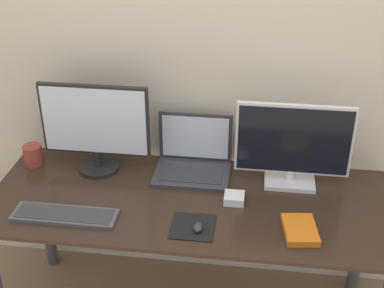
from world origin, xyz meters
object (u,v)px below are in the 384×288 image
at_px(laptop, 193,158).
at_px(mouse, 198,227).
at_px(monitor_left, 95,127).
at_px(keyboard, 65,215).
at_px(mug, 33,155).
at_px(monitor_right, 293,145).
at_px(book, 300,230).
at_px(power_brick, 234,198).

bearing_deg(laptop, mouse, -80.24).
xyz_separation_m(monitor_left, keyboard, (-0.04, -0.39, -0.22)).
height_order(laptop, mug, laptop).
relative_size(laptop, mug, 3.55).
bearing_deg(monitor_right, monitor_left, -180.00).
bearing_deg(book, mouse, -173.48).
distance_m(mouse, power_brick, 0.26).
distance_m(mug, power_brick, 1.02).
distance_m(monitor_left, keyboard, 0.45).
relative_size(monitor_right, power_brick, 5.92).
relative_size(monitor_right, mouse, 8.68).
bearing_deg(mouse, monitor_right, 47.63).
xyz_separation_m(monitor_right, keyboard, (-0.95, -0.39, -0.19)).
bearing_deg(monitor_right, mug, 179.88).
xyz_separation_m(book, power_brick, (-0.28, 0.18, 0.00)).
bearing_deg(keyboard, power_brick, 16.17).
xyz_separation_m(laptop, book, (0.49, -0.42, -0.05)).
distance_m(laptop, keyboard, 0.66).
xyz_separation_m(laptop, mug, (-0.79, -0.05, -0.01)).
xyz_separation_m(mug, power_brick, (1.00, -0.19, -0.03)).
bearing_deg(mug, laptop, 3.49).
bearing_deg(power_brick, mug, 169.18).
bearing_deg(monitor_left, monitor_right, 0.00).
distance_m(keyboard, mug, 0.49).
bearing_deg(laptop, monitor_left, -173.64).
relative_size(monitor_left, power_brick, 5.83).
bearing_deg(monitor_left, mug, 179.53).
distance_m(laptop, mug, 0.79).
height_order(keyboard, power_brick, power_brick).
bearing_deg(keyboard, monitor_left, 84.71).
bearing_deg(keyboard, mouse, -2.30).
bearing_deg(power_brick, monitor_left, 164.26).
bearing_deg(laptop, power_brick, -48.30).
bearing_deg(book, keyboard, -178.59).
xyz_separation_m(mouse, power_brick, (0.13, 0.23, -0.00)).
distance_m(monitor_right, mouse, 0.59).
distance_m(monitor_right, book, 0.41).
height_order(keyboard, mug, mug).
height_order(monitor_left, power_brick, monitor_left).
relative_size(monitor_right, book, 2.56).
xyz_separation_m(keyboard, book, (0.98, 0.02, 0.01)).
distance_m(laptop, book, 0.65).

